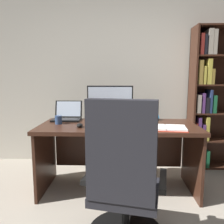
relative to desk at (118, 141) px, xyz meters
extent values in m
cube|color=beige|center=(0.21, 0.91, 0.83)|extent=(5.01, 0.12, 2.76)
cube|color=#381E14|center=(0.00, -0.08, 0.19)|extent=(1.72, 0.76, 0.04)
cube|color=#381E14|center=(-0.83, -0.08, -0.19)|extent=(0.03, 0.70, 0.72)
cube|color=#381E14|center=(0.83, -0.08, -0.19)|extent=(0.03, 0.70, 0.72)
cube|color=#381E14|center=(0.00, 0.27, -0.16)|extent=(1.60, 0.03, 0.50)
cube|color=#381E14|center=(1.02, 0.67, 0.43)|extent=(0.02, 0.32, 1.96)
cube|color=#381E14|center=(1.45, 0.82, 0.43)|extent=(0.87, 0.01, 1.96)
cube|color=#381E14|center=(1.45, 0.67, -0.54)|extent=(0.82, 0.30, 0.02)
cube|color=gray|center=(1.07, 0.62, -0.40)|extent=(0.03, 0.21, 0.26)
cube|color=navy|center=(1.13, 0.64, -0.43)|extent=(0.05, 0.25, 0.21)
cube|color=black|center=(1.20, 0.63, -0.37)|extent=(0.04, 0.23, 0.32)
cube|color=#195633|center=(1.25, 0.63, -0.41)|extent=(0.04, 0.21, 0.24)
cube|color=#381E14|center=(1.45, 0.67, -0.16)|extent=(0.82, 0.30, 0.02)
cube|color=maroon|center=(1.07, 0.64, -0.02)|extent=(0.03, 0.24, 0.24)
cube|color=#512D66|center=(1.11, 0.62, 0.02)|extent=(0.04, 0.20, 0.32)
cube|color=#512D66|center=(1.17, 0.64, -0.03)|extent=(0.04, 0.25, 0.22)
cube|color=gold|center=(1.22, 0.63, 0.02)|extent=(0.04, 0.21, 0.33)
cube|color=#381E14|center=(1.45, 0.67, 0.23)|extent=(0.82, 0.30, 0.02)
cube|color=gray|center=(1.08, 0.62, 0.37)|extent=(0.05, 0.21, 0.25)
cube|color=#512D66|center=(1.15, 0.63, 0.38)|extent=(0.03, 0.22, 0.27)
cube|color=black|center=(1.20, 0.62, 0.35)|extent=(0.05, 0.21, 0.21)
cube|color=navy|center=(1.24, 0.64, 0.40)|extent=(0.03, 0.23, 0.31)
cube|color=#195633|center=(1.30, 0.62, 0.36)|extent=(0.04, 0.20, 0.24)
cube|color=#381E14|center=(1.45, 0.67, 0.62)|extent=(0.82, 0.30, 0.02)
cube|color=olive|center=(1.09, 0.62, 0.79)|extent=(0.06, 0.20, 0.32)
cube|color=gold|center=(1.14, 0.64, 0.75)|extent=(0.03, 0.24, 0.24)
cube|color=gold|center=(1.20, 0.65, 0.80)|extent=(0.05, 0.25, 0.33)
cube|color=olive|center=(1.25, 0.62, 0.73)|extent=(0.04, 0.19, 0.20)
cube|color=maroon|center=(1.08, 0.63, 1.15)|extent=(0.05, 0.22, 0.27)
cube|color=black|center=(1.13, 0.62, 1.14)|extent=(0.04, 0.21, 0.26)
cube|color=gray|center=(1.19, 0.62, 1.18)|extent=(0.06, 0.21, 0.33)
cube|color=gray|center=(1.25, 0.64, 1.18)|extent=(0.05, 0.24, 0.32)
cylinder|color=black|center=(0.07, -0.87, -0.35)|extent=(0.06, 0.06, 0.30)
cube|color=black|center=(0.07, -0.87, -0.17)|extent=(0.59, 0.57, 0.07)
cube|color=black|center=(0.03, -1.06, 0.22)|extent=(0.49, 0.19, 0.71)
cube|color=black|center=(-0.21, -0.81, -0.04)|extent=(0.13, 0.39, 0.04)
cube|color=black|center=(0.34, -0.92, -0.04)|extent=(0.13, 0.39, 0.04)
cube|color=black|center=(-0.10, 0.17, 0.22)|extent=(0.22, 0.16, 0.02)
cylinder|color=black|center=(-0.10, 0.17, 0.27)|extent=(0.04, 0.04, 0.09)
cube|color=black|center=(-0.10, 0.18, 0.47)|extent=(0.55, 0.02, 0.31)
cube|color=silver|center=(-0.10, 0.16, 0.47)|extent=(0.52, 0.00, 0.28)
cube|color=black|center=(-0.62, 0.13, 0.22)|extent=(0.34, 0.22, 0.02)
cube|color=#2D2D30|center=(-0.62, 0.11, 0.23)|extent=(0.28, 0.12, 0.00)
cube|color=black|center=(-0.62, 0.27, 0.33)|extent=(0.34, 0.06, 0.21)
cube|color=silver|center=(-0.62, 0.27, 0.33)|extent=(0.30, 0.05, 0.18)
cube|color=black|center=(-0.10, -0.23, 0.22)|extent=(0.42, 0.15, 0.02)
ellipsoid|color=black|center=(-0.40, -0.23, 0.23)|extent=(0.06, 0.10, 0.04)
cube|color=black|center=(0.36, 0.15, 0.21)|extent=(0.14, 0.12, 0.01)
cube|color=black|center=(0.36, 0.10, 0.22)|extent=(0.24, 0.01, 0.01)
cube|color=#2D84C6|center=(0.36, 0.27, 0.29)|extent=(0.26, 0.24, 0.12)
cube|color=white|center=(0.36, 0.26, 0.30)|extent=(0.24, 0.22, 0.10)
cube|color=#DB422D|center=(0.38, -0.27, 0.21)|extent=(0.24, 0.30, 0.01)
cube|color=#DB422D|center=(0.58, -0.29, 0.21)|extent=(0.24, 0.30, 0.01)
cube|color=white|center=(0.38, -0.27, 0.22)|extent=(0.22, 0.28, 0.02)
cube|color=white|center=(0.58, -0.29, 0.22)|extent=(0.22, 0.28, 0.02)
cylinder|color=#B7B7BC|center=(0.48, -0.28, 0.22)|extent=(0.05, 0.25, 0.02)
cube|color=white|center=(0.17, -0.04, 0.21)|extent=(0.19, 0.23, 0.01)
cylinder|color=black|center=(0.19, -0.04, 0.22)|extent=(0.14, 0.05, 0.01)
cylinder|color=#334C7A|center=(-0.67, -0.07, 0.25)|extent=(0.08, 0.08, 0.09)
camera|label=1|loc=(0.02, -2.53, 0.71)|focal=36.39mm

